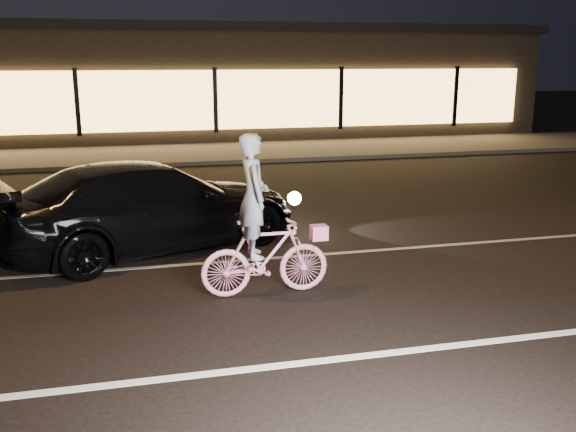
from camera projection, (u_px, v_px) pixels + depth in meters
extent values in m
plane|color=black|center=(371.00, 299.00, 8.25)|extent=(90.00, 90.00, 0.00)
cube|color=silver|center=(422.00, 349.00, 6.83)|extent=(60.00, 0.12, 0.01)
cube|color=gray|center=(326.00, 254.00, 10.13)|extent=(60.00, 0.10, 0.01)
cube|color=#383533|center=(224.00, 153.00, 20.48)|extent=(30.00, 4.00, 0.12)
cube|color=black|center=(201.00, 83.00, 25.67)|extent=(25.00, 8.00, 4.00)
cube|color=black|center=(199.00, 30.00, 25.17)|extent=(25.40, 8.40, 0.30)
cube|color=#FFB959|center=(215.00, 100.00, 21.90)|extent=(23.00, 0.15, 2.00)
cube|color=black|center=(77.00, 102.00, 20.78)|extent=(0.15, 0.08, 2.20)
cube|color=black|center=(215.00, 100.00, 21.83)|extent=(0.15, 0.08, 2.20)
cube|color=black|center=(341.00, 98.00, 22.87)|extent=(0.15, 0.08, 2.20)
cube|color=black|center=(455.00, 96.00, 23.92)|extent=(0.15, 0.08, 2.20)
imported|color=#EB3171|center=(265.00, 257.00, 8.32)|extent=(1.69, 0.48, 1.01)
imported|color=white|center=(253.00, 196.00, 8.09)|extent=(0.38, 0.58, 1.59)
cube|color=#FF46AC|center=(319.00, 232.00, 8.42)|extent=(0.21, 0.17, 0.19)
imported|color=black|center=(151.00, 206.00, 10.27)|extent=(5.31, 3.66, 1.43)
sphere|color=#FFF2BF|center=(254.00, 186.00, 12.12)|extent=(0.24, 0.24, 0.24)
sphere|color=#FFF2BF|center=(294.00, 198.00, 11.09)|extent=(0.24, 0.24, 0.24)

